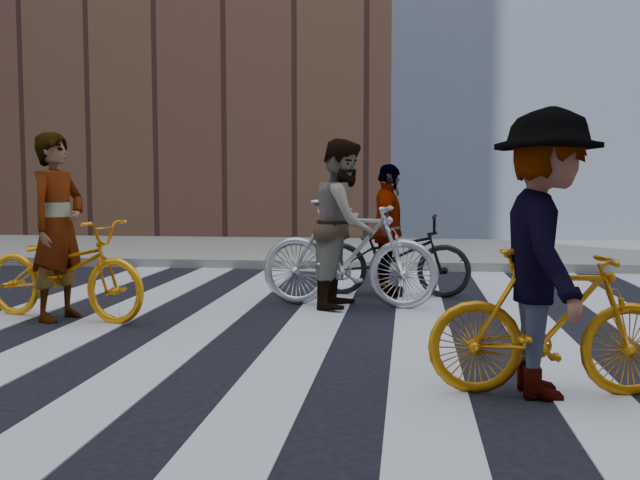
% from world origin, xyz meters
% --- Properties ---
extents(ground, '(100.00, 100.00, 0.00)m').
position_xyz_m(ground, '(0.00, 0.00, 0.00)').
color(ground, black).
rests_on(ground, ground).
extents(sidewalk_far, '(100.00, 5.00, 0.15)m').
position_xyz_m(sidewalk_far, '(0.00, 7.50, 0.07)').
color(sidewalk_far, gray).
rests_on(sidewalk_far, ground).
extents(zebra_crosswalk, '(8.25, 10.00, 0.01)m').
position_xyz_m(zebra_crosswalk, '(0.00, 0.00, 0.01)').
color(zebra_crosswalk, silver).
rests_on(zebra_crosswalk, ground).
extents(bike_yellow_left, '(2.14, 1.21, 1.06)m').
position_xyz_m(bike_yellow_left, '(-3.21, 0.34, 0.53)').
color(bike_yellow_left, orange).
rests_on(bike_yellow_left, ground).
extents(bike_silver_mid, '(2.15, 0.90, 1.25)m').
position_xyz_m(bike_silver_mid, '(-0.28, 1.47, 0.63)').
color(bike_silver_mid, silver).
rests_on(bike_silver_mid, ground).
extents(bike_yellow_right, '(1.70, 0.55, 1.01)m').
position_xyz_m(bike_yellow_right, '(1.39, -1.94, 0.51)').
color(bike_yellow_right, '#C5760A').
rests_on(bike_yellow_right, ground).
extents(bike_dark_rear, '(2.03, 0.82, 1.04)m').
position_xyz_m(bike_dark_rear, '(0.20, 2.37, 0.52)').
color(bike_dark_rear, black).
rests_on(bike_dark_rear, ground).
extents(rider_left, '(0.64, 0.82, 1.97)m').
position_xyz_m(rider_left, '(-3.26, 0.34, 0.99)').
color(rider_left, slate).
rests_on(rider_left, ground).
extents(rider_mid, '(0.87, 1.05, 1.95)m').
position_xyz_m(rider_mid, '(-0.33, 1.47, 0.97)').
color(rider_mid, slate).
rests_on(rider_mid, ground).
extents(rider_right, '(0.78, 1.30, 1.96)m').
position_xyz_m(rider_right, '(1.34, -1.94, 0.98)').
color(rider_right, slate).
rests_on(rider_right, ground).
extents(rider_rear, '(0.47, 1.01, 1.68)m').
position_xyz_m(rider_rear, '(0.15, 2.37, 0.84)').
color(rider_rear, slate).
rests_on(rider_rear, ground).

